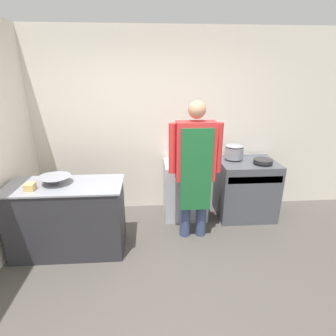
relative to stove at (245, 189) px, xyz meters
name	(u,v)px	position (x,y,z in m)	size (l,w,h in m)	color
ground_plane	(163,303)	(-1.34, -1.61, -0.43)	(14.00, 14.00, 0.00)	#4C4742
wall_back	(155,125)	(-1.34, 0.40, 0.92)	(8.00, 0.05, 2.70)	silver
prep_counter	(69,218)	(-2.42, -0.70, 0.00)	(1.33, 0.61, 0.87)	#2D2D33
stove	(245,189)	(0.00, 0.00, 0.00)	(0.83, 0.66, 0.88)	#4C4F56
fridge_unit	(185,189)	(-0.91, 0.07, -0.01)	(0.62, 0.57, 0.84)	silver
person_cook	(195,164)	(-0.87, -0.50, 0.59)	(0.66, 0.24, 1.78)	#38476B
mixing_bowl	(56,180)	(-2.51, -0.67, 0.49)	(0.35, 0.35, 0.09)	gray
small_bowl	(50,178)	(-2.62, -0.55, 0.47)	(0.23, 0.23, 0.06)	gray
plastic_tub	(30,187)	(-2.74, -0.83, 0.48)	(0.10, 0.10, 0.07)	#D8B266
stock_pot	(234,151)	(-0.19, 0.12, 0.56)	(0.27, 0.27, 0.21)	gray
saute_pan	(263,161)	(0.17, -0.11, 0.48)	(0.27, 0.27, 0.05)	#262628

